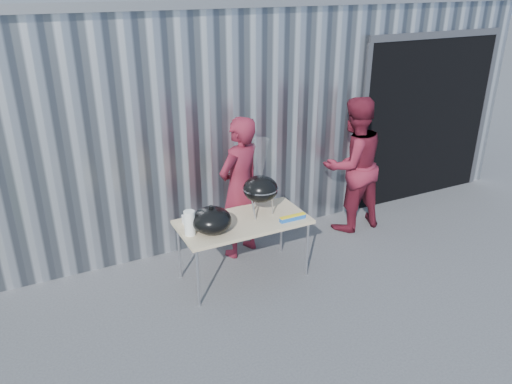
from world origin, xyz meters
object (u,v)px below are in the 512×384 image
folding_table (243,224)px  person_bystander (353,165)px  kettle_grill (260,181)px  person_cook (240,188)px

folding_table → person_bystander: person_bystander is taller
person_bystander → folding_table: bearing=14.0°
folding_table → kettle_grill: (0.25, 0.05, 0.46)m
person_bystander → kettle_grill: bearing=14.7°
person_cook → person_bystander: (1.70, -0.03, 0.03)m
folding_table → person_bystander: size_ratio=0.79×
person_bystander → person_cook: bearing=-1.9°
folding_table → person_cook: (0.21, 0.54, 0.20)m
kettle_grill → person_bystander: (1.66, 0.47, -0.23)m
kettle_grill → person_cook: (-0.04, 0.49, -0.26)m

